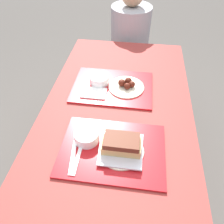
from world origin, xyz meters
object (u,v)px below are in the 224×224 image
at_px(tray_near, 112,150).
at_px(brisket_sandwich_plate, 121,146).
at_px(wings_plate_far, 126,85).
at_px(person_seated_across, 130,34).
at_px(bowl_coleslaw_far, 99,79).
at_px(tray_far, 113,87).
at_px(bowl_coleslaw_near, 87,136).

height_order(tray_near, brisket_sandwich_plate, brisket_sandwich_plate).
bearing_deg(wings_plate_far, person_seated_across, 92.62).
height_order(bowl_coleslaw_far, wings_plate_far, same).
xyz_separation_m(bowl_coleslaw_far, wings_plate_far, (0.16, -0.02, -0.01)).
bearing_deg(tray_far, bowl_coleslaw_far, 167.49).
bearing_deg(tray_near, wings_plate_far, 87.06).
distance_m(brisket_sandwich_plate, wings_plate_far, 0.45).
height_order(brisket_sandwich_plate, wings_plate_far, brisket_sandwich_plate).
distance_m(wings_plate_far, person_seated_across, 0.79).
bearing_deg(wings_plate_far, bowl_coleslaw_far, 173.28).
bearing_deg(bowl_coleslaw_near, tray_near, -15.97).
bearing_deg(tray_far, person_seated_across, 86.77).
distance_m(tray_far, wings_plate_far, 0.08).
xyz_separation_m(tray_far, person_seated_across, (0.04, 0.79, -0.04)).
height_order(bowl_coleslaw_near, person_seated_across, person_seated_across).
bearing_deg(person_seated_across, wings_plate_far, -87.38).
bearing_deg(tray_far, tray_near, -82.50).
relative_size(tray_far, brisket_sandwich_plate, 2.31).
bearing_deg(person_seated_across, tray_near, -89.37).
xyz_separation_m(tray_near, bowl_coleslaw_near, (-0.12, 0.03, 0.03)).
xyz_separation_m(brisket_sandwich_plate, bowl_coleslaw_far, (-0.18, 0.46, -0.01)).
relative_size(bowl_coleslaw_near, person_seated_across, 0.16).
bearing_deg(tray_far, brisket_sandwich_plate, -77.77).
relative_size(tray_near, wings_plate_far, 2.24).
distance_m(tray_far, bowl_coleslaw_far, 0.09).
distance_m(bowl_coleslaw_far, wings_plate_far, 0.16).
bearing_deg(tray_near, person_seated_across, 90.63).
xyz_separation_m(tray_far, brisket_sandwich_plate, (0.10, -0.45, 0.04)).
distance_m(tray_near, wings_plate_far, 0.44).
relative_size(brisket_sandwich_plate, person_seated_across, 0.29).
relative_size(bowl_coleslaw_far, wings_plate_far, 0.54).
distance_m(tray_far, person_seated_across, 0.79).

